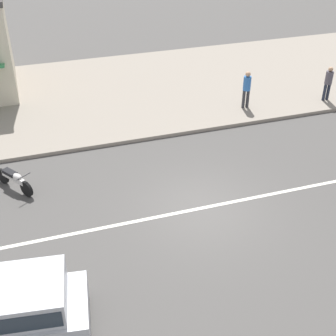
% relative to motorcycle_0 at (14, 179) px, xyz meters
% --- Properties ---
extents(ground_plane, '(160.00, 160.00, 0.00)m').
position_rel_motorcycle_0_xyz_m(ground_plane, '(5.73, -2.95, -0.42)').
color(ground_plane, '#4C4947').
extents(lane_centre_stripe, '(50.40, 0.14, 0.01)m').
position_rel_motorcycle_0_xyz_m(lane_centre_stripe, '(5.73, -2.95, -0.42)').
color(lane_centre_stripe, silver).
rests_on(lane_centre_stripe, ground).
extents(kerb_strip, '(68.00, 10.00, 0.15)m').
position_rel_motorcycle_0_xyz_m(kerb_strip, '(5.73, 6.92, -0.35)').
color(kerb_strip, gray).
rests_on(kerb_strip, ground).
extents(motorcycle_0, '(1.16, 1.57, 0.80)m').
position_rel_motorcycle_0_xyz_m(motorcycle_0, '(0.00, 0.00, 0.00)').
color(motorcycle_0, black).
rests_on(motorcycle_0, ground).
extents(pedestrian_near_clock, '(0.34, 0.34, 1.62)m').
position_rel_motorcycle_0_xyz_m(pedestrian_near_clock, '(14.21, 2.89, 0.67)').
color(pedestrian_near_clock, '#232838').
rests_on(pedestrian_near_clock, kerb_strip).
extents(pedestrian_mid_kerb, '(0.34, 0.34, 1.71)m').
position_rel_motorcycle_0_xyz_m(pedestrian_mid_kerb, '(10.26, 3.29, 0.73)').
color(pedestrian_mid_kerb, '#333338').
rests_on(pedestrian_mid_kerb, kerb_strip).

